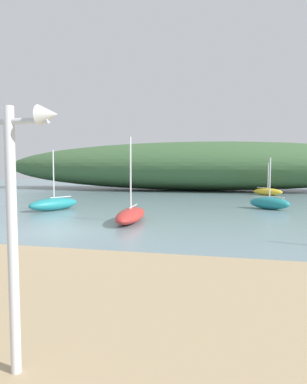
{
  "coord_description": "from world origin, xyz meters",
  "views": [
    {
      "loc": [
        6.86,
        -12.74,
        2.64
      ],
      "look_at": [
        3.32,
        2.82,
        1.51
      ],
      "focal_mm": 31.21,
      "sensor_mm": 36.0,
      "label": 1
    }
  ],
  "objects_px": {
    "sailboat_centre_water": "(268,192)",
    "sailboat_east_reach": "(131,215)",
    "sailboat_near_shore": "(269,203)",
    "sailboat_far_left": "(54,204)"
  },
  "relations": [
    {
      "from": "sailboat_east_reach",
      "to": "sailboat_far_left",
      "type": "xyz_separation_m",
      "value": [
        -6.05,
        3.38,
        0.06
      ]
    },
    {
      "from": "sailboat_east_reach",
      "to": "sailboat_centre_water",
      "type": "bearing_deg",
      "value": 65.8
    },
    {
      "from": "sailboat_centre_water",
      "to": "sailboat_far_left",
      "type": "bearing_deg",
      "value": -133.38
    },
    {
      "from": "sailboat_east_reach",
      "to": "sailboat_near_shore",
      "type": "bearing_deg",
      "value": 43.9
    },
    {
      "from": "sailboat_far_left",
      "to": "sailboat_near_shore",
      "type": "relative_size",
      "value": 1.14
    },
    {
      "from": "sailboat_east_reach",
      "to": "sailboat_near_shore",
      "type": "distance_m",
      "value": 10.05
    },
    {
      "from": "sailboat_east_reach",
      "to": "sailboat_far_left",
      "type": "bearing_deg",
      "value": 150.85
    },
    {
      "from": "sailboat_centre_water",
      "to": "sailboat_far_left",
      "type": "xyz_separation_m",
      "value": [
        -14.44,
        -15.28,
        0.04
      ]
    },
    {
      "from": "sailboat_centre_water",
      "to": "sailboat_far_left",
      "type": "height_order",
      "value": "sailboat_far_left"
    },
    {
      "from": "sailboat_centre_water",
      "to": "sailboat_east_reach",
      "type": "bearing_deg",
      "value": -114.2
    }
  ]
}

